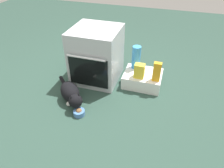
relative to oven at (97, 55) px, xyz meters
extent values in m
plane|color=#284238|center=(-0.02, -0.48, -0.34)|extent=(8.00, 8.00, 0.00)
cube|color=#B7BABF|center=(0.00, 0.00, 0.00)|extent=(0.58, 0.57, 0.69)
cube|color=black|center=(0.00, -0.29, -0.09)|extent=(0.49, 0.01, 0.38)
cylinder|color=silver|center=(0.00, -0.32, 0.12)|extent=(0.46, 0.02, 0.02)
cube|color=white|center=(0.61, 0.03, -0.26)|extent=(0.47, 0.39, 0.16)
cylinder|color=#4C7AB7|center=(0.06, -0.73, -0.32)|extent=(0.12, 0.12, 0.06)
sphere|color=brown|center=(0.06, -0.73, -0.30)|extent=(0.07, 0.07, 0.07)
ellipsoid|color=black|center=(-0.14, -0.53, -0.23)|extent=(0.37, 0.38, 0.20)
sphere|color=black|center=(0.00, -0.67, -0.21)|extent=(0.15, 0.15, 0.15)
cone|color=black|center=(0.03, -0.64, -0.16)|extent=(0.05, 0.05, 0.07)
cone|color=black|center=(-0.03, -0.70, -0.16)|extent=(0.05, 0.05, 0.07)
cylinder|color=black|center=(-0.33, -0.33, -0.28)|extent=(0.23, 0.23, 0.05)
sphere|color=silver|center=(-0.03, -0.56, -0.32)|extent=(0.06, 0.06, 0.06)
sphere|color=silver|center=(-0.11, -0.64, -0.32)|extent=(0.06, 0.06, 0.06)
cube|color=yellow|center=(0.57, -0.07, -0.09)|extent=(0.12, 0.09, 0.18)
cube|color=orange|center=(0.78, -0.07, -0.06)|extent=(0.09, 0.06, 0.24)
cylinder|color=#388CD1|center=(0.49, 0.15, -0.03)|extent=(0.11, 0.11, 0.30)
camera|label=1|loc=(0.87, -2.13, 1.23)|focal=32.37mm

